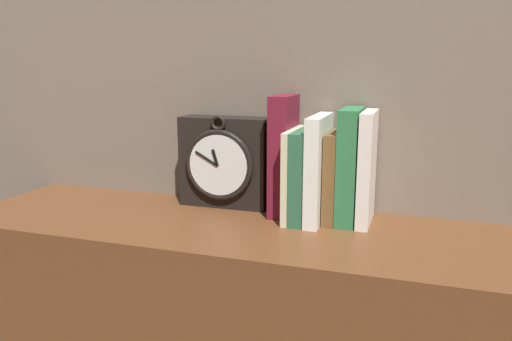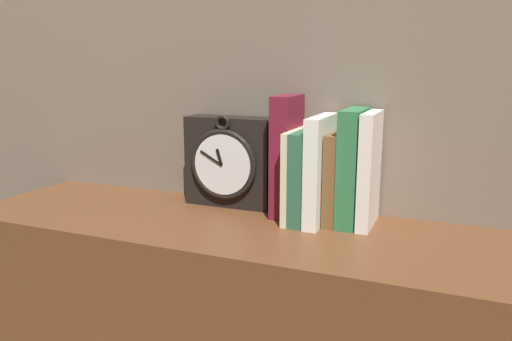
{
  "view_description": "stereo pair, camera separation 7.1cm",
  "coord_description": "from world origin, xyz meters",
  "px_view_note": "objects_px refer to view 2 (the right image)",
  "views": [
    {
      "loc": [
        0.3,
        -0.92,
        1.16
      ],
      "look_at": [
        0.0,
        0.0,
        0.95
      ],
      "focal_mm": 35.0,
      "sensor_mm": 36.0,
      "label": 1
    },
    {
      "loc": [
        0.37,
        -0.89,
        1.16
      ],
      "look_at": [
        0.0,
        0.0,
        0.95
      ],
      "focal_mm": 35.0,
      "sensor_mm": 36.0,
      "label": 2
    }
  ],
  "objects_px": {
    "book_slot0_maroon": "(287,156)",
    "book_slot6_white": "(370,170)",
    "clock": "(230,162)",
    "book_slot4_brown": "(336,177)",
    "book_slot3_white": "(321,170)",
    "book_slot5_green": "(352,167)",
    "book_slot2_green": "(306,176)",
    "book_slot1_cream": "(296,174)"
  },
  "relations": [
    {
      "from": "book_slot0_maroon",
      "to": "book_slot3_white",
      "type": "height_order",
      "value": "book_slot0_maroon"
    },
    {
      "from": "book_slot3_white",
      "to": "book_slot4_brown",
      "type": "height_order",
      "value": "book_slot3_white"
    },
    {
      "from": "book_slot1_cream",
      "to": "book_slot2_green",
      "type": "relative_size",
      "value": 1.0
    },
    {
      "from": "clock",
      "to": "book_slot6_white",
      "type": "relative_size",
      "value": 0.93
    },
    {
      "from": "book_slot0_maroon",
      "to": "book_slot3_white",
      "type": "distance_m",
      "value": 0.09
    },
    {
      "from": "book_slot2_green",
      "to": "book_slot3_white",
      "type": "relative_size",
      "value": 0.86
    },
    {
      "from": "book_slot6_white",
      "to": "book_slot4_brown",
      "type": "bearing_deg",
      "value": 179.53
    },
    {
      "from": "book_slot5_green",
      "to": "book_slot6_white",
      "type": "xyz_separation_m",
      "value": [
        0.04,
        -0.0,
        -0.0
      ]
    },
    {
      "from": "book_slot1_cream",
      "to": "book_slot5_green",
      "type": "relative_size",
      "value": 0.81
    },
    {
      "from": "book_slot3_white",
      "to": "book_slot1_cream",
      "type": "bearing_deg",
      "value": 177.6
    },
    {
      "from": "book_slot5_green",
      "to": "book_slot6_white",
      "type": "distance_m",
      "value": 0.04
    },
    {
      "from": "book_slot0_maroon",
      "to": "book_slot2_green",
      "type": "height_order",
      "value": "book_slot0_maroon"
    },
    {
      "from": "book_slot2_green",
      "to": "book_slot4_brown",
      "type": "height_order",
      "value": "book_slot2_green"
    },
    {
      "from": "book_slot1_cream",
      "to": "book_slot2_green",
      "type": "xyz_separation_m",
      "value": [
        0.02,
        -0.0,
        -0.0
      ]
    },
    {
      "from": "book_slot5_green",
      "to": "book_slot0_maroon",
      "type": "bearing_deg",
      "value": 176.57
    },
    {
      "from": "book_slot2_green",
      "to": "book_slot6_white",
      "type": "distance_m",
      "value": 0.13
    },
    {
      "from": "book_slot1_cream",
      "to": "book_slot3_white",
      "type": "height_order",
      "value": "book_slot3_white"
    },
    {
      "from": "book_slot6_white",
      "to": "book_slot3_white",
      "type": "bearing_deg",
      "value": -171.64
    },
    {
      "from": "book_slot0_maroon",
      "to": "book_slot5_green",
      "type": "xyz_separation_m",
      "value": [
        0.14,
        -0.01,
        -0.01
      ]
    },
    {
      "from": "book_slot2_green",
      "to": "book_slot6_white",
      "type": "bearing_deg",
      "value": 5.42
    },
    {
      "from": "book_slot2_green",
      "to": "book_slot4_brown",
      "type": "bearing_deg",
      "value": 11.91
    },
    {
      "from": "book_slot4_brown",
      "to": "book_slot5_green",
      "type": "height_order",
      "value": "book_slot5_green"
    },
    {
      "from": "book_slot4_brown",
      "to": "book_slot6_white",
      "type": "relative_size",
      "value": 0.81
    },
    {
      "from": "clock",
      "to": "book_slot4_brown",
      "type": "xyz_separation_m",
      "value": [
        0.26,
        -0.03,
        -0.01
      ]
    },
    {
      "from": "clock",
      "to": "book_slot2_green",
      "type": "distance_m",
      "value": 0.2
    },
    {
      "from": "clock",
      "to": "book_slot5_green",
      "type": "distance_m",
      "value": 0.29
    },
    {
      "from": "book_slot5_green",
      "to": "book_slot6_white",
      "type": "height_order",
      "value": "book_slot5_green"
    },
    {
      "from": "book_slot4_brown",
      "to": "book_slot6_white",
      "type": "distance_m",
      "value": 0.07
    },
    {
      "from": "clock",
      "to": "book_slot6_white",
      "type": "distance_m",
      "value": 0.32
    },
    {
      "from": "book_slot0_maroon",
      "to": "book_slot3_white",
      "type": "xyz_separation_m",
      "value": [
        0.08,
        -0.02,
        -0.02
      ]
    },
    {
      "from": "book_slot6_white",
      "to": "book_slot5_green",
      "type": "bearing_deg",
      "value": 179.7
    },
    {
      "from": "book_slot2_green",
      "to": "book_slot5_green",
      "type": "distance_m",
      "value": 0.1
    },
    {
      "from": "book_slot2_green",
      "to": "book_slot5_green",
      "type": "bearing_deg",
      "value": 7.57
    },
    {
      "from": "clock",
      "to": "book_slot4_brown",
      "type": "relative_size",
      "value": 1.15
    },
    {
      "from": "book_slot1_cream",
      "to": "book_slot3_white",
      "type": "bearing_deg",
      "value": -2.4
    },
    {
      "from": "book_slot0_maroon",
      "to": "book_slot6_white",
      "type": "bearing_deg",
      "value": -2.82
    },
    {
      "from": "book_slot0_maroon",
      "to": "book_slot1_cream",
      "type": "height_order",
      "value": "book_slot0_maroon"
    },
    {
      "from": "clock",
      "to": "book_slot1_cream",
      "type": "height_order",
      "value": "clock"
    },
    {
      "from": "clock",
      "to": "book_slot5_green",
      "type": "xyz_separation_m",
      "value": [
        0.29,
        -0.03,
        0.01
      ]
    },
    {
      "from": "clock",
      "to": "book_slot2_green",
      "type": "xyz_separation_m",
      "value": [
        0.19,
        -0.04,
        -0.01
      ]
    },
    {
      "from": "book_slot4_brown",
      "to": "clock",
      "type": "bearing_deg",
      "value": 174.34
    },
    {
      "from": "book_slot1_cream",
      "to": "book_slot4_brown",
      "type": "bearing_deg",
      "value": 8.51
    }
  ]
}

